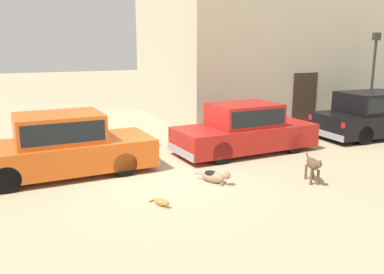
% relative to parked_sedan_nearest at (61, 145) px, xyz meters
% --- Properties ---
extents(ground_plane, '(80.00, 80.00, 0.00)m').
position_rel_parked_sedan_nearest_xyz_m(ground_plane, '(2.15, -1.29, -0.75)').
color(ground_plane, tan).
extents(parked_sedan_nearest, '(4.60, 1.96, 1.53)m').
position_rel_parked_sedan_nearest_xyz_m(parked_sedan_nearest, '(0.00, 0.00, 0.00)').
color(parked_sedan_nearest, '#D15619').
rests_on(parked_sedan_nearest, ground_plane).
extents(parked_sedan_second, '(4.42, 1.91, 1.46)m').
position_rel_parked_sedan_nearest_xyz_m(parked_sedan_second, '(5.21, 0.03, -0.03)').
color(parked_sedan_second, '#AD1E19').
rests_on(parked_sedan_second, ground_plane).
extents(parked_sedan_third, '(4.53, 1.94, 1.56)m').
position_rel_parked_sedan_nearest_xyz_m(parked_sedan_third, '(10.44, 0.08, 0.03)').
color(parked_sedan_third, black).
rests_on(parked_sedan_third, ground_plane).
extents(apartment_block, '(12.85, 6.93, 8.13)m').
position_rel_parked_sedan_nearest_xyz_m(apartment_block, '(11.10, 5.73, 3.32)').
color(apartment_block, '#BCB299').
rests_on(apartment_block, ground_plane).
extents(stray_dog_spotted, '(0.46, 0.97, 0.66)m').
position_rel_parked_sedan_nearest_xyz_m(stray_dog_spotted, '(5.24, -2.99, -0.32)').
color(stray_dog_spotted, brown).
rests_on(stray_dog_spotted, ground_plane).
extents(stray_dog_tan, '(0.60, 0.91, 0.37)m').
position_rel_parked_sedan_nearest_xyz_m(stray_dog_tan, '(3.14, -2.10, -0.58)').
color(stray_dog_tan, '#997F60').
rests_on(stray_dog_tan, ground_plane).
extents(stray_cat, '(0.29, 0.59, 0.16)m').
position_rel_parked_sedan_nearest_xyz_m(stray_cat, '(1.54, -2.88, -0.67)').
color(stray_cat, '#B77F3D').
rests_on(stray_cat, ground_plane).
extents(street_lamp, '(0.22, 0.22, 3.56)m').
position_rel_parked_sedan_nearest_xyz_m(street_lamp, '(11.61, 1.38, 1.55)').
color(street_lamp, '#2D2B28').
rests_on(street_lamp, ground_plane).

